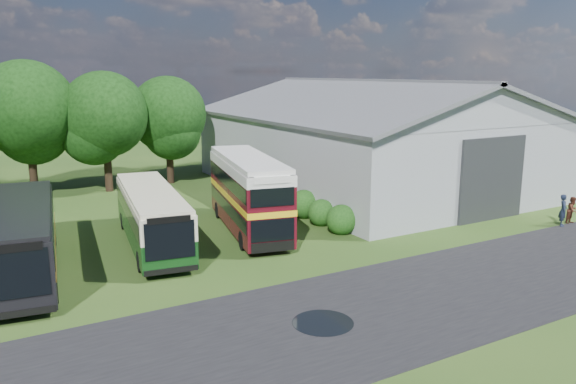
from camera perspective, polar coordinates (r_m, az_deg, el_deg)
ground at (r=23.55m, az=2.60°, el=-9.68°), size 120.00×120.00×0.00m
asphalt_road at (r=23.08m, az=13.11°, el=-10.48°), size 60.00×8.00×0.02m
puddle at (r=20.49m, az=3.56°, el=-13.16°), size 2.20×2.20×0.01m
storage_shed at (r=43.84m, az=8.11°, el=6.02°), size 18.80×24.80×8.15m
tree_mid at (r=43.48m, az=-24.98°, el=7.64°), size 6.80×6.80×9.60m
tree_right_a at (r=43.25m, az=-18.15°, el=7.48°), size 6.26×6.26×8.83m
tree_right_b at (r=45.30m, az=-12.10°, el=7.68°), size 5.98×5.98×8.45m
shrub_front at (r=31.22m, az=5.42°, el=-4.19°), size 1.70×1.70×1.70m
shrub_mid at (r=32.81m, az=3.41°, el=-3.35°), size 1.60×1.60×1.60m
shrub_back at (r=34.44m, az=1.59°, el=-2.58°), size 1.80×1.80×1.80m
bus_green_single at (r=29.37m, az=-13.68°, el=-2.38°), size 3.94×10.87×2.93m
bus_maroon_double at (r=31.14m, az=-4.05°, el=-0.22°), size 4.51×10.10×4.21m
bus_dark_single at (r=27.15m, az=-25.37°, el=-4.20°), size 4.01×11.55×3.12m
visitor_a at (r=35.91m, az=26.16°, el=-1.71°), size 0.81×0.77×1.86m
visitor_b at (r=36.79m, az=26.93°, el=-1.69°), size 0.81×0.66×1.59m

